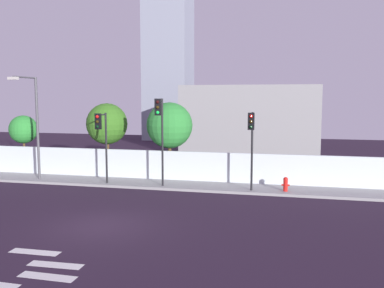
{
  "coord_description": "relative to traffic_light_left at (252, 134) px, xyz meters",
  "views": [
    {
      "loc": [
        7.56,
        -15.73,
        5.32
      ],
      "look_at": [
        2.35,
        6.5,
        2.77
      ],
      "focal_mm": 39.72,
      "sensor_mm": 36.0,
      "label": 1
    }
  ],
  "objects": [
    {
      "name": "ground_plane",
      "position": [
        -5.5,
        -7.05,
        -3.31
      ],
      "size": [
        80.0,
        80.0,
        0.0
      ],
      "primitive_type": "plane",
      "color": "#281A2C"
    },
    {
      "name": "sidewalk",
      "position": [
        -5.5,
        1.15,
        -3.24
      ],
      "size": [
        36.0,
        2.4,
        0.15
      ],
      "primitive_type": "cube",
      "color": "gray",
      "rests_on": "ground"
    },
    {
      "name": "perimeter_wall",
      "position": [
        -5.5,
        2.44,
        -2.26
      ],
      "size": [
        36.0,
        0.18,
        1.8
      ],
      "primitive_type": "cube",
      "color": "silver",
      "rests_on": "sidewalk"
    },
    {
      "name": "crosswalk_marking",
      "position": [
        -5.66,
        -11.57,
        -3.31
      ],
      "size": [
        3.34,
        3.02,
        0.01
      ],
      "color": "silver",
      "rests_on": "ground"
    },
    {
      "name": "traffic_light_left",
      "position": [
        0.0,
        0.0,
        0.0
      ],
      "size": [
        0.34,
        1.15,
        4.33
      ],
      "color": "black",
      "rests_on": "sidewalk"
    },
    {
      "name": "traffic_light_center",
      "position": [
        -8.62,
        -0.13,
        -0.06
      ],
      "size": [
        0.35,
        1.38,
        4.23
      ],
      "color": "black",
      "rests_on": "sidewalk"
    },
    {
      "name": "traffic_light_right",
      "position": [
        -5.04,
        -0.27,
        0.53
      ],
      "size": [
        0.46,
        1.74,
        5.07
      ],
      "color": "black",
      "rests_on": "sidewalk"
    },
    {
      "name": "street_lamp_curbside",
      "position": [
        -13.35,
        0.37,
        0.67
      ],
      "size": [
        0.61,
        2.27,
        6.36
      ],
      "color": "#4C4C51",
      "rests_on": "sidewalk"
    },
    {
      "name": "fire_hydrant",
      "position": [
        1.84,
        0.69,
        -2.74
      ],
      "size": [
        0.44,
        0.26,
        0.79
      ],
      "color": "red",
      "rests_on": "sidewalk"
    },
    {
      "name": "roadside_tree_leftmost",
      "position": [
        -16.14,
        3.27,
        -0.28
      ],
      "size": [
        1.96,
        1.96,
        4.03
      ],
      "color": "brown",
      "rests_on": "ground"
    },
    {
      "name": "roadside_tree_midleft",
      "position": [
        -9.84,
        3.27,
        0.2
      ],
      "size": [
        2.72,
        2.72,
        4.89
      ],
      "color": "brown",
      "rests_on": "ground"
    },
    {
      "name": "roadside_tree_midright",
      "position": [
        -5.52,
        3.27,
        0.17
      ],
      "size": [
        2.95,
        2.95,
        4.97
      ],
      "color": "brown",
      "rests_on": "ground"
    },
    {
      "name": "low_building_distant",
      "position": [
        -1.6,
        16.44,
        -0.15
      ],
      "size": [
        12.17,
        6.0,
        6.33
      ],
      "primitive_type": "cube",
      "color": "gray",
      "rests_on": "ground"
    },
    {
      "name": "tower_on_skyline",
      "position": [
        -12.95,
        28.44,
        7.81
      ],
      "size": [
        5.43,
        5.0,
        22.24
      ],
      "primitive_type": "cube",
      "color": "gray",
      "rests_on": "ground"
    }
  ]
}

